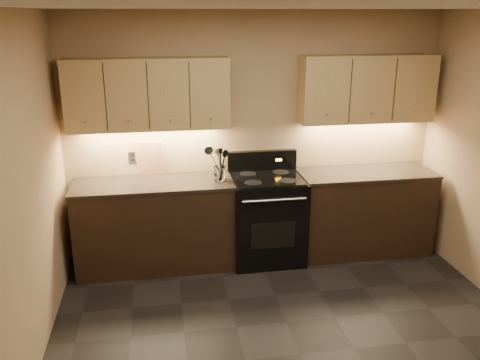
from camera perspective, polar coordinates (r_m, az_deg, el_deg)
name	(u,v)px	position (r m, az deg, el deg)	size (l,w,h in m)	color
floor	(300,354)	(4.26, 6.80, -18.85)	(4.00, 4.00, 0.00)	black
ceiling	(316,7)	(3.40, 8.51, 18.69)	(4.00, 4.00, 0.00)	silver
wall_back	(254,136)	(5.49, 1.61, 4.98)	(4.00, 0.04, 2.60)	tan
wall_left	(10,218)	(3.62, -24.46, -3.88)	(0.04, 4.00, 2.60)	tan
counter_left	(155,225)	(5.38, -9.49, -4.96)	(1.62, 0.62, 0.93)	black
counter_right	(363,211)	(5.81, 13.63, -3.44)	(1.46, 0.62, 0.93)	black
stove	(266,217)	(5.46, 2.99, -4.17)	(0.76, 0.68, 1.14)	black
upper_cab_left	(148,94)	(5.16, -10.28, 9.47)	(1.60, 0.30, 0.70)	tan
upper_cab_right	(367,89)	(5.60, 14.07, 9.91)	(1.44, 0.30, 0.70)	tan
outlet_plate	(133,157)	(5.45, -11.97, 2.50)	(0.09, 0.01, 0.12)	#B2B5BA
utensil_crock	(220,174)	(5.19, -2.28, 0.71)	(0.16, 0.16, 0.15)	white
cutting_board	(149,158)	(5.42, -10.13, 2.46)	(0.29, 0.02, 0.37)	tan
wooden_spoon	(218,165)	(5.14, -2.46, 1.71)	(0.06, 0.06, 0.31)	tan
black_spoon	(220,163)	(5.17, -2.31, 1.93)	(0.06, 0.06, 0.33)	black
black_turner	(221,164)	(5.13, -2.16, 1.82)	(0.08, 0.08, 0.33)	black
steel_spatula	(223,163)	(5.16, -1.91, 1.92)	(0.08, 0.08, 0.33)	silver
steel_skimmer	(223,161)	(5.14, -1.91, 2.11)	(0.09, 0.09, 0.37)	silver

